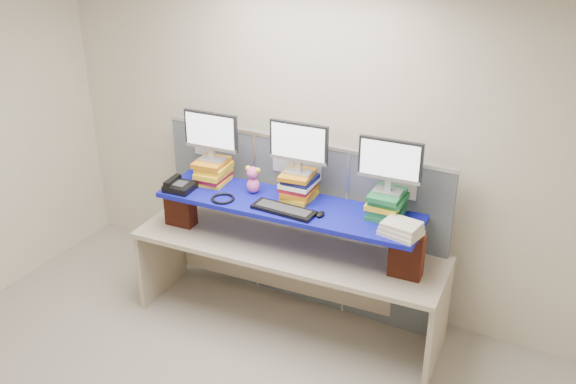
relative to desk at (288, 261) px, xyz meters
The scene contains 18 objects.
room 1.58m from the desk, 93.84° to the right, with size 5.00×4.00×2.80m.
cubicle_partition 0.44m from the desk, 102.81° to the left, with size 2.60×0.06×1.53m.
desk is the anchor object (origin of this frame).
brick_pier_left 1.03m from the desk, behind, with size 0.25×0.13×0.34m, color maroon.
brick_pier_right 1.03m from the desk, ahead, with size 0.25×0.13×0.34m, color maroon.
blue_board 0.51m from the desk, behind, with size 2.12×0.53×0.04m, color #0B1091.
book_stack_left 0.97m from the desk, behind, with size 0.28×0.32×0.20m.
book_stack_center 0.65m from the desk, 76.92° to the left, with size 0.28×0.31×0.22m.
book_stack_right 0.99m from the desk, 12.66° to the left, with size 0.28×0.33×0.20m.
monitor_left 1.22m from the desk, behind, with size 0.48×0.15×0.41m.
monitor_center 0.99m from the desk, 76.72° to the left, with size 0.48×0.15×0.41m.
monitor_right 1.23m from the desk, 12.61° to the left, with size 0.48×0.15×0.41m.
keyboard 0.56m from the desk, 75.58° to the right, with size 0.51×0.18×0.03m.
mouse 0.63m from the desk, 12.63° to the right, with size 0.05×0.10×0.03m, color black.
desk_phone 1.08m from the desk, 167.56° to the right, with size 0.24×0.22×0.09m.
headset 0.75m from the desk, 159.44° to the right, with size 0.19×0.19×0.02m, color black.
plush_toy 0.73m from the desk, behind, with size 0.13×0.10×0.23m.
binder_stack 1.11m from the desk, ahead, with size 0.31×0.26×0.10m.
Camera 1 is at (2.19, -2.58, 3.41)m, focal length 40.00 mm.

